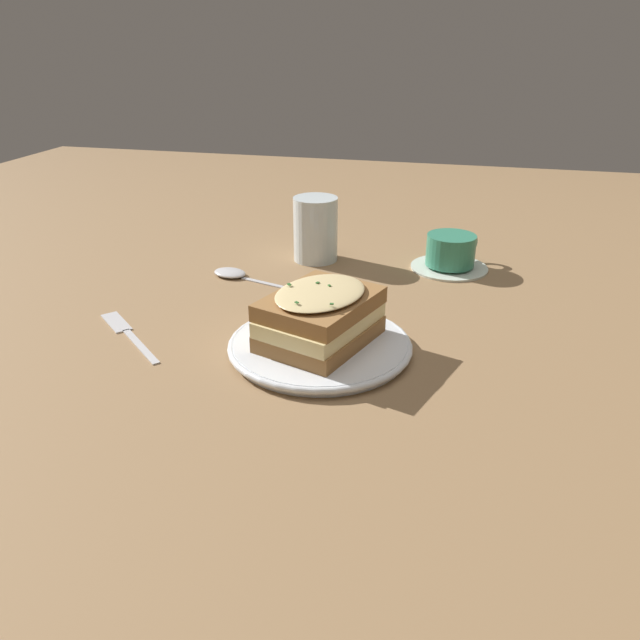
{
  "coord_description": "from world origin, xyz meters",
  "views": [
    {
      "loc": [
        0.67,
        0.15,
        0.36
      ],
      "look_at": [
        0.01,
        -0.01,
        0.04
      ],
      "focal_mm": 35.0,
      "sensor_mm": 36.0,
      "label": 1
    }
  ],
  "objects_px": {
    "teacup_with_saucer": "(451,254)",
    "dinner_plate": "(320,346)",
    "sandwich": "(320,316)",
    "water_glass": "(316,229)",
    "spoon": "(235,274)",
    "fork": "(126,329)"
  },
  "relations": [
    {
      "from": "teacup_with_saucer",
      "to": "spoon",
      "type": "xyz_separation_m",
      "value": [
        0.12,
        -0.33,
        -0.02
      ]
    },
    {
      "from": "spoon",
      "to": "water_glass",
      "type": "bearing_deg",
      "value": -26.59
    },
    {
      "from": "dinner_plate",
      "to": "fork",
      "type": "relative_size",
      "value": 1.59
    },
    {
      "from": "sandwich",
      "to": "teacup_with_saucer",
      "type": "distance_m",
      "value": 0.36
    },
    {
      "from": "dinner_plate",
      "to": "spoon",
      "type": "bearing_deg",
      "value": -137.9
    },
    {
      "from": "spoon",
      "to": "fork",
      "type": "bearing_deg",
      "value": 179.32
    },
    {
      "from": "fork",
      "to": "teacup_with_saucer",
      "type": "bearing_deg",
      "value": -7.88
    },
    {
      "from": "sandwich",
      "to": "spoon",
      "type": "xyz_separation_m",
      "value": [
        -0.21,
        -0.19,
        -0.04
      ]
    },
    {
      "from": "fork",
      "to": "spoon",
      "type": "relative_size",
      "value": 0.89
    },
    {
      "from": "sandwich",
      "to": "fork",
      "type": "bearing_deg",
      "value": -88.81
    },
    {
      "from": "teacup_with_saucer",
      "to": "water_glass",
      "type": "bearing_deg",
      "value": 128.44
    },
    {
      "from": "sandwich",
      "to": "water_glass",
      "type": "distance_m",
      "value": 0.34
    },
    {
      "from": "teacup_with_saucer",
      "to": "dinner_plate",
      "type": "bearing_deg",
      "value": -166.41
    },
    {
      "from": "fork",
      "to": "spoon",
      "type": "height_order",
      "value": "spoon"
    },
    {
      "from": "sandwich",
      "to": "water_glass",
      "type": "height_order",
      "value": "water_glass"
    },
    {
      "from": "water_glass",
      "to": "spoon",
      "type": "height_order",
      "value": "water_glass"
    },
    {
      "from": "spoon",
      "to": "sandwich",
      "type": "bearing_deg",
      "value": -121.05
    },
    {
      "from": "dinner_plate",
      "to": "fork",
      "type": "height_order",
      "value": "dinner_plate"
    },
    {
      "from": "dinner_plate",
      "to": "water_glass",
      "type": "bearing_deg",
      "value": -164.8
    },
    {
      "from": "sandwich",
      "to": "fork",
      "type": "height_order",
      "value": "sandwich"
    },
    {
      "from": "dinner_plate",
      "to": "water_glass",
      "type": "height_order",
      "value": "water_glass"
    },
    {
      "from": "sandwich",
      "to": "teacup_with_saucer",
      "type": "bearing_deg",
      "value": 157.64
    }
  ]
}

